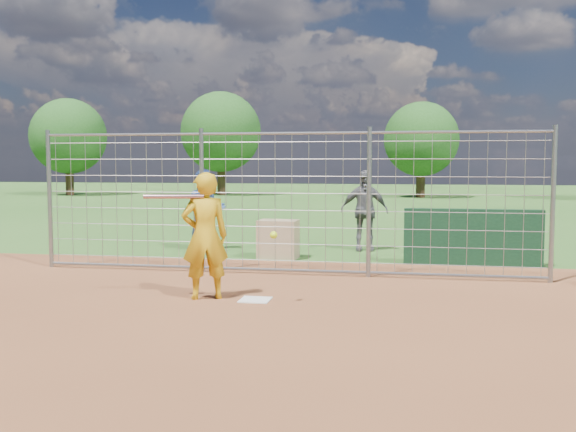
% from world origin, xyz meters
% --- Properties ---
extents(ground, '(100.00, 100.00, 0.00)m').
position_xyz_m(ground, '(0.00, 0.00, 0.00)').
color(ground, '#2D591E').
rests_on(ground, ground).
extents(infield_dirt, '(18.00, 18.00, 0.00)m').
position_xyz_m(infield_dirt, '(0.00, -3.00, 0.01)').
color(infield_dirt, brown).
rests_on(infield_dirt, ground).
extents(home_plate, '(0.43, 0.43, 0.02)m').
position_xyz_m(home_plate, '(0.00, -0.20, 0.01)').
color(home_plate, silver).
rests_on(home_plate, ground).
extents(dugout_wall, '(2.60, 0.20, 1.10)m').
position_xyz_m(dugout_wall, '(3.40, 3.60, 0.55)').
color(dugout_wall, '#11381E').
rests_on(dugout_wall, ground).
extents(batter, '(0.80, 0.69, 1.85)m').
position_xyz_m(batter, '(-0.74, -0.21, 0.93)').
color(batter, gold).
rests_on(batter, ground).
extents(bystander_a, '(1.08, 0.96, 1.83)m').
position_xyz_m(bystander_a, '(-2.31, 4.77, 0.92)').
color(bystander_a, navy).
rests_on(bystander_a, ground).
extents(bystander_b, '(1.11, 0.56, 1.82)m').
position_xyz_m(bystander_b, '(1.21, 5.39, 0.91)').
color(bystander_b, '#57575B').
rests_on(bystander_b, ground).
extents(equipment_bin, '(0.83, 0.59, 0.80)m').
position_xyz_m(equipment_bin, '(-0.47, 3.88, 0.40)').
color(equipment_bin, tan).
rests_on(equipment_bin, ground).
extents(equipment_in_play, '(1.94, 0.23, 0.60)m').
position_xyz_m(equipment_in_play, '(-0.78, -0.42, 1.38)').
color(equipment_in_play, silver).
rests_on(equipment_in_play, ground).
extents(backstop_fence, '(9.08, 0.08, 2.60)m').
position_xyz_m(backstop_fence, '(0.00, 2.00, 1.26)').
color(backstop_fence, gray).
rests_on(backstop_fence, ground).
extents(tree_line, '(44.66, 6.72, 6.48)m').
position_xyz_m(tree_line, '(3.13, 28.13, 3.71)').
color(tree_line, '#3F2B19').
rests_on(tree_line, ground).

